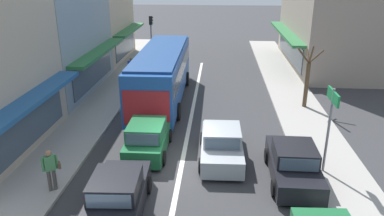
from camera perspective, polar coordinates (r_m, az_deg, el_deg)
ground_plane at (r=15.94m, az=-1.61°, el=-8.80°), size 140.00×140.00×0.00m
lane_centre_line at (r=19.50m, az=-0.45°, el=-2.99°), size 0.20×28.00×0.01m
sidewalk_left at (r=22.81m, az=-17.32°, el=-0.19°), size 5.20×44.00×0.14m
kerb_right at (r=21.80m, az=16.46°, el=-1.10°), size 2.80×44.00×0.12m
shopfront_mid_block at (r=26.44m, az=-22.40°, el=10.71°), size 7.90×9.37×7.88m
shopfront_far_end at (r=34.59m, az=-15.91°, el=12.56°), size 7.83×8.05×6.76m
building_right_far at (r=33.48m, az=22.26°, el=13.85°), size 9.18×13.07×9.38m
city_bus at (r=22.84m, az=-4.61°, el=5.52°), size 2.82×10.88×3.23m
hatchback_queue_far_back at (r=16.77m, az=-6.75°, el=-4.63°), size 1.84×3.71×1.54m
sedan_behind_bus_mid at (r=13.08m, az=-11.37°, el=-13.10°), size 2.04×4.27×1.47m
sedan_adjacent_lane_lead at (r=16.27m, az=4.53°, el=-5.57°), size 1.96×4.23×1.47m
parked_sedan_kerb_second at (r=15.26m, az=15.18°, el=-8.20°), size 1.94×4.22×1.47m
traffic_light_downstreet at (r=30.82m, az=-6.23°, el=11.30°), size 0.33×0.24×4.20m
directional_road_sign at (r=15.19m, az=20.43°, el=-0.56°), size 0.10×1.40×3.60m
street_tree_right at (r=22.59m, az=17.13°, el=4.16°), size 1.50×1.46×3.88m
pedestrian_with_handbag_near at (r=14.59m, az=-20.73°, el=-8.49°), size 0.59×0.51×1.63m
pedestrian_browsing_midblock at (r=27.44m, az=-9.20°, el=6.16°), size 0.57×0.26×1.63m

